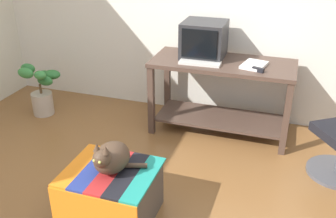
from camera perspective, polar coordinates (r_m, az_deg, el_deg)
desk at (r=3.99m, az=7.84°, el=3.53°), size 1.41×0.62×0.77m
tv_monitor at (r=3.98m, az=5.27°, el=10.03°), size 0.43×0.41×0.36m
keyboard at (r=3.81m, az=4.69°, el=6.76°), size 0.41×0.17×0.02m
book at (r=3.82m, az=12.45°, el=6.29°), size 0.25×0.31×0.03m
ottoman_with_blanket at (r=2.99m, az=-8.21°, el=-12.13°), size 0.66×0.58×0.40m
cat at (r=2.80m, az=-8.36°, el=-7.05°), size 0.37×0.35×0.28m
potted_plant at (r=4.64m, az=-17.98°, el=2.63°), size 0.39×0.36×0.61m
stapler at (r=3.69m, az=13.02°, el=5.62°), size 0.12×0.07×0.04m
pen at (r=3.85m, az=13.03°, el=6.23°), size 0.03×0.14×0.01m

